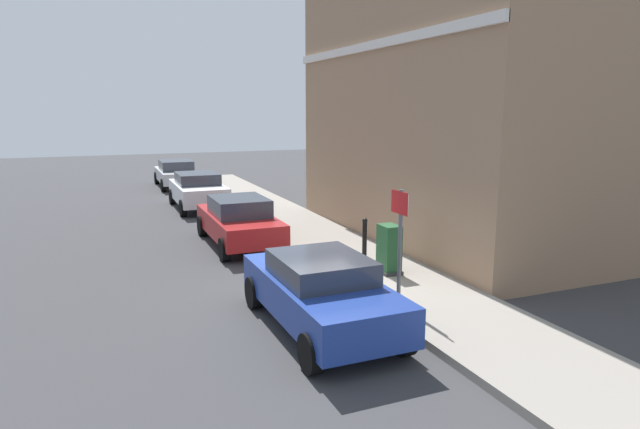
# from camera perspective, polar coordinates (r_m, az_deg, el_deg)

# --- Properties ---
(ground) EXTENTS (80.00, 80.00, 0.00)m
(ground) POSITION_cam_1_polar(r_m,az_deg,el_deg) (12.18, -0.70, -8.04)
(ground) COLOR #38383A
(sidewalk) EXTENTS (2.51, 30.00, 0.15)m
(sidewalk) POSITION_cam_1_polar(r_m,az_deg,el_deg) (18.23, -1.97, -1.37)
(sidewalk) COLOR gray
(sidewalk) RESTS_ON ground
(corner_building) EXTENTS (6.94, 10.81, 9.97)m
(corner_building) POSITION_cam_1_polar(r_m,az_deg,el_deg) (17.83, 15.69, 13.84)
(corner_building) COLOR #937256
(corner_building) RESTS_ON ground
(car_blue) EXTENTS (1.88, 4.17, 1.38)m
(car_blue) POSITION_cam_1_polar(r_m,az_deg,el_deg) (10.01, 0.06, -7.92)
(car_blue) COLOR navy
(car_blue) RESTS_ON ground
(car_red) EXTENTS (1.82, 4.29, 1.43)m
(car_red) POSITION_cam_1_polar(r_m,az_deg,el_deg) (16.23, -8.39, -0.63)
(car_red) COLOR maroon
(car_red) RESTS_ON ground
(car_white) EXTENTS (1.89, 4.05, 1.44)m
(car_white) POSITION_cam_1_polar(r_m,az_deg,el_deg) (22.54, -12.53, 2.50)
(car_white) COLOR silver
(car_white) RESTS_ON ground
(car_silver) EXTENTS (1.88, 4.22, 1.37)m
(car_silver) POSITION_cam_1_polar(r_m,az_deg,el_deg) (29.08, -14.69, 4.19)
(car_silver) COLOR #B7B7BC
(car_silver) RESTS_ON ground
(utility_cabinet) EXTENTS (0.46, 0.61, 1.15)m
(utility_cabinet) POSITION_cam_1_polar(r_m,az_deg,el_deg) (13.00, 7.17, -3.76)
(utility_cabinet) COLOR #1E4C28
(utility_cabinet) RESTS_ON sidewalk
(bollard_near_cabinet) EXTENTS (0.14, 0.14, 1.04)m
(bollard_near_cabinet) POSITION_cam_1_polar(r_m,az_deg,el_deg) (14.29, 4.65, -2.27)
(bollard_near_cabinet) COLOR black
(bollard_near_cabinet) RESTS_ON sidewalk
(street_sign) EXTENTS (0.08, 0.60, 2.30)m
(street_sign) POSITION_cam_1_polar(r_m,az_deg,el_deg) (10.68, 8.27, -1.61)
(street_sign) COLOR #59595B
(street_sign) RESTS_ON sidewalk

